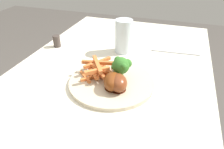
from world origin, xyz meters
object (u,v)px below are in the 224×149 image
dining_table (104,108)px  chicken_drumstick_near (113,81)px  dinner_plate (112,82)px  water_glass (124,36)px  fork (176,52)px  carrot_fries_pile (98,69)px  chicken_drumstick_far (118,82)px  broccoli_floret_front (121,65)px  pepper_shaker (57,41)px

dining_table → chicken_drumstick_near: (-0.03, -0.04, 0.14)m
dining_table → dinner_plate: 0.12m
water_glass → dining_table: bearing=179.4°
dining_table → chicken_drumstick_near: chicken_drumstick_near is taller
chicken_drumstick_near → fork: 0.36m
fork → water_glass: bearing=11.2°
carrot_fries_pile → chicken_drumstick_near: (-0.05, -0.06, -0.00)m
chicken_drumstick_near → chicken_drumstick_far: (-0.00, -0.02, 0.00)m
dining_table → broccoli_floret_front: size_ratio=17.46×
chicken_drumstick_far → carrot_fries_pile: bearing=58.9°
carrot_fries_pile → dining_table: bearing=-123.4°
dining_table → carrot_fries_pile: bearing=56.6°
dining_table → water_glass: 0.29m
dinner_plate → water_glass: size_ratio=2.03×
dining_table → chicken_drumstick_far: size_ratio=10.78×
chicken_drumstick_near → pepper_shaker: 0.39m
dining_table → pepper_shaker: (0.19, 0.28, 0.13)m
dining_table → fork: 0.37m
fork → chicken_drumstick_near: bearing=59.4°
chicken_drumstick_far → fork: (0.32, -0.14, -0.03)m
dining_table → pepper_shaker: 0.36m
dining_table → dinner_plate: bearing=-82.2°
dining_table → chicken_drumstick_near: 0.15m
carrot_fries_pile → chicken_drumstick_far: same height
carrot_fries_pile → fork: bearing=-39.6°
broccoli_floret_front → chicken_drumstick_near: broccoli_floret_front is taller
carrot_fries_pile → water_glass: (0.22, -0.03, 0.03)m
pepper_shaker → water_glass: bearing=-81.7°
broccoli_floret_front → carrot_fries_pile: broccoli_floret_front is taller
broccoli_floret_front → carrot_fries_pile: 0.08m
chicken_drumstick_near → fork: size_ratio=0.68×
fork → water_glass: water_glass is taller
carrot_fries_pile → fork: (0.27, -0.23, -0.03)m
chicken_drumstick_far → water_glass: water_glass is taller
dinner_plate → pepper_shaker: bearing=58.3°
water_glass → carrot_fries_pile: bearing=173.4°
carrot_fries_pile → water_glass: water_glass is taller
dinner_plate → pepper_shaker: 0.36m
carrot_fries_pile → pepper_shaker: bearing=55.1°
fork → carrot_fries_pile: bearing=46.5°
fork → water_glass: size_ratio=1.45×
chicken_drumstick_near → fork: (0.32, -0.16, -0.03)m
fork → chicken_drumstick_far: bearing=62.2°
fork → pepper_shaker: bearing=7.3°
dining_table → fork: (0.29, -0.20, 0.11)m
chicken_drumstick_far → water_glass: size_ratio=0.88×
dining_table → carrot_fries_pile: 0.14m
dinner_plate → pepper_shaker: pepper_shaker is taller
fork → dining_table: bearing=51.0°
broccoli_floret_front → pepper_shaker: bearing=62.7°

